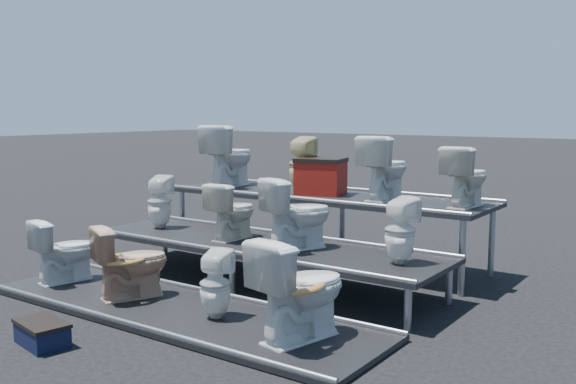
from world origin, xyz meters
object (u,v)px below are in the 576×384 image
Objects in this scene: toilet_9 at (302,164)px; toilet_10 at (385,168)px; toilet_7 at (400,231)px; toilet_8 at (229,156)px; toilet_4 at (160,202)px; toilet_3 at (300,288)px; toilet_5 at (232,211)px; red_crate at (321,178)px; toilet_0 at (65,250)px; toilet_2 at (215,284)px; toilet_1 at (131,261)px; toilet_11 at (466,176)px; toilet_6 at (298,213)px; step_stool at (42,335)px.

toilet_10 reaches higher than toilet_9.
toilet_7 is 3.49m from toilet_8.
toilet_10 is (2.40, 1.30, 0.45)m from toilet_4.
toilet_5 reaches higher than toilet_3.
toilet_4 is at bearing -153.45° from red_crate.
toilet_10 is (-0.56, 2.60, 0.76)m from toilet_3.
toilet_7 reaches higher than toilet_3.
toilet_0 reaches higher than toilet_2.
toilet_8 reaches higher than toilet_0.
toilet_1 is 1.29× the size of red_crate.
toilet_10 is at bearing -11.61° from red_crate.
toilet_11 is at bearing -83.85° from toilet_7.
toilet_10 is at bearing 4.17° from toilet_11.
toilet_6 is 2.45m from toilet_8.
toilet_1 is at bearing 60.60° from toilet_10.
toilet_7 reaches higher than step_stool.
toilet_11 is at bearing -108.67° from toilet_1.
toilet_2 is at bearing 61.14° from toilet_7.
toilet_2 is at bearing 12.88° from toilet_3.
step_stool is at bearing 64.75° from toilet_11.
toilet_1 is 1.54× the size of step_stool.
toilet_9 is at bearing 174.10° from toilet_8.
toilet_3 is 1.30× the size of toilet_4.
step_stool is at bearing 84.04° from toilet_9.
red_crate reaches higher than toilet_1.
toilet_7 is at bearing 121.98° from toilet_10.
red_crate is at bearing -161.07° from toilet_4.
toilet_2 is at bearing 67.18° from toilet_11.
toilet_1 is at bearing 103.75° from toilet_8.
red_crate is at bearing 1.39° from toilet_10.
toilet_9 is at bearing 101.16° from step_stool.
toilet_1 is at bearing 42.85° from toilet_7.
toilet_4 is 3.64m from toilet_11.
toilet_1 is 2.73m from toilet_9.
toilet_8 is 1.27× the size of toilet_11.
toilet_0 is 2.75m from toilet_8.
toilet_1 is 2.89m from toilet_8.
toilet_8 is at bearing 4.17° from toilet_11.
step_stool is (0.28, -1.20, -0.34)m from toilet_1.
toilet_1 is 2.64m from toilet_7.
toilet_4 is 1.39m from toilet_8.
toilet_6 is 1.59× the size of step_stool.
toilet_10 is 0.89m from red_crate.
toilet_11 reaches higher than toilet_4.
toilet_8 is (0.13, 2.60, 0.88)m from toilet_0.
toilet_4 is at bearing -44.23° from toilet_2.
toilet_2 is (2.16, 0.00, -0.03)m from toilet_0.
toilet_3 is 1.18× the size of toilet_9.
toilet_2 is 2.86m from toilet_9.
toilet_1 is at bearing 73.06° from toilet_6.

